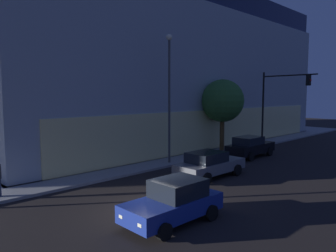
{
  "coord_description": "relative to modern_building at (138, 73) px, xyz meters",
  "views": [
    {
      "loc": [
        -8.8,
        -10.13,
        4.98
      ],
      "look_at": [
        4.57,
        3.68,
        3.09
      ],
      "focal_mm": 34.41,
      "sensor_mm": 36.0,
      "label": 1
    }
  ],
  "objects": [
    {
      "name": "ground_plane",
      "position": [
        -15.12,
        -19.55,
        -7.44
      ],
      "size": [
        120.0,
        120.0,
        0.0
      ],
      "primitive_type": "plane",
      "color": "black"
    },
    {
      "name": "modern_building",
      "position": [
        0.0,
        0.0,
        0.0
      ],
      "size": [
        37.47,
        24.42,
        15.01
      ],
      "color": "#4C4C51",
      "rests_on": "ground"
    },
    {
      "name": "traffic_light_far_corner",
      "position": [
        4.33,
        -15.23,
        -2.61
      ],
      "size": [
        0.55,
        5.28,
        6.94
      ],
      "color": "black",
      "rests_on": "sidewalk_corner"
    },
    {
      "name": "street_lamp_sidewalk",
      "position": [
        -8.16,
        -13.52,
        -1.75
      ],
      "size": [
        0.44,
        0.44,
        8.96
      ],
      "color": "#464646",
      "rests_on": "sidewalk_corner"
    },
    {
      "name": "sidewalk_tree",
      "position": [
        -1.31,
        -13.06,
        -3.02
      ],
      "size": [
        3.66,
        3.66,
        6.12
      ],
      "color": "brown",
      "rests_on": "sidewalk_corner"
    },
    {
      "name": "car_blue",
      "position": [
        -15.29,
        -21.1,
        -6.61
      ],
      "size": [
        4.14,
        2.03,
        1.67
      ],
      "color": "navy",
      "rests_on": "ground"
    },
    {
      "name": "car_grey",
      "position": [
        -8.89,
        -17.73,
        -6.63
      ],
      "size": [
        4.77,
        2.1,
        1.57
      ],
      "color": "slate",
      "rests_on": "ground"
    },
    {
      "name": "car_black",
      "position": [
        -1.61,
        -16.05,
        -6.58
      ],
      "size": [
        4.74,
        2.06,
        1.66
      ],
      "color": "black",
      "rests_on": "ground"
    }
  ]
}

